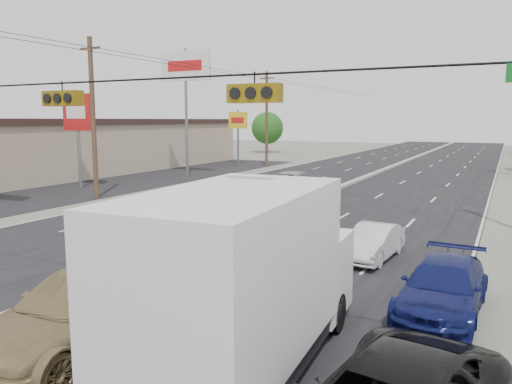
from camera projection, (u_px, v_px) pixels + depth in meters
The scene contains 20 objects.
ground at pixel (33, 312), 13.01m from camera, with size 200.00×200.00×0.00m, color #606356.
road_surface at pixel (354, 183), 39.49m from camera, with size 20.00×160.00×0.02m, color black.
center_median at pixel (354, 182), 39.47m from camera, with size 0.50×160.00×0.20m, color gray.
strip_mall at pixel (66, 149), 46.39m from camera, with size 12.00×42.00×4.60m, color tan.
parking_lot at pixel (143, 178), 42.69m from camera, with size 10.00×42.00×0.02m, color black.
utility_pole_left_b at pixel (93, 117), 31.12m from camera, with size 1.60×0.30×10.00m.
utility_pole_left_c at pixel (267, 118), 53.18m from camera, with size 1.60×0.30×10.00m.
traffic_signals at pixel (60, 97), 11.60m from camera, with size 25.00×0.30×0.54m.
pole_sign_mid at pixel (77, 118), 35.78m from camera, with size 2.60×0.25×7.00m.
pole_sign_billboard at pixel (186, 74), 42.94m from camera, with size 5.00×0.25×11.00m.
pole_sign_far at pixel (238, 125), 54.84m from camera, with size 2.20×0.25×6.00m.
tree_left_far at pixel (267, 128), 75.28m from camera, with size 4.80×4.80×6.12m.
box_truck at pixel (247, 279), 9.62m from camera, with size 3.00×7.48×3.72m.
tan_sedan at pixel (86, 308), 10.94m from camera, with size 2.40×5.91×1.72m, color olive.
red_sedan at pixel (229, 256), 16.05m from camera, with size 1.32×3.80×1.25m, color #B8170B.
queue_car_a at pixel (263, 218), 21.82m from camera, with size 1.61×3.99×1.36m, color black.
queue_car_b at pixel (373, 243), 17.80m from camera, with size 1.29×3.71×1.22m, color silver.
queue_car_d at pixel (443, 288), 12.77m from camera, with size 1.91×4.71×1.37m, color #101650.
oncoming_near at pixel (181, 202), 25.68m from camera, with size 2.09×5.14×1.49m, color black.
oncoming_far at pixel (296, 183), 32.84m from camera, with size 2.68×5.81×1.61m, color #A2A4A9.
Camera 1 is at (10.82, -8.45, 4.96)m, focal length 35.00 mm.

